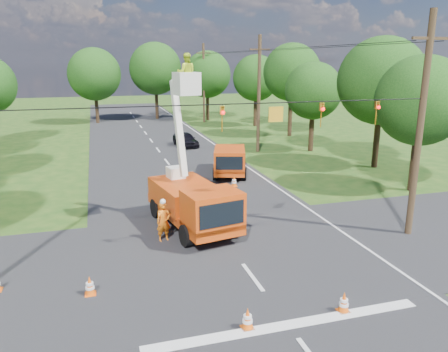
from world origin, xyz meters
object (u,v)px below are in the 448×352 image
object	(u,v)px
ground_worker	(164,222)
tree_far_c	(207,75)
pole_right_near	(420,126)
tree_right_b	(382,81)
pole_right_mid	(259,94)
pole_right_far	(204,83)
traffic_cone_2	(213,198)
distant_car	(186,139)
tree_far_b	(155,69)
traffic_cone_7	(226,163)
tree_right_c	(313,91)
traffic_cone_1	(344,302)
tree_right_d	(292,72)
traffic_cone_4	(90,286)
bucket_truck	(193,194)
traffic_cone_0	(248,319)
tree_far_a	(94,74)
second_truck	(230,160)
tree_right_e	(256,78)
tree_right_a	(421,101)
traffic_cone_3	(234,181)

from	to	relation	value
ground_worker	tree_far_c	size ratio (longest dim) A/B	0.20
pole_right_near	tree_right_b	xyz separation A→B (m)	(6.50, 12.00, 1.33)
pole_right_mid	pole_right_far	bearing A→B (deg)	90.00
traffic_cone_2	pole_right_near	size ratio (longest dim) A/B	0.07
distant_car	tree_far_b	world-z (taller)	tree_far_b
distant_car	tree_far_c	distance (m)	19.82
ground_worker	pole_right_far	distance (m)	39.42
traffic_cone_7	tree_right_c	distance (m)	11.27
traffic_cone_1	tree_right_d	world-z (taller)	tree_right_d
traffic_cone_4	pole_right_far	bearing A→B (deg)	70.98
bucket_truck	distant_car	xyz separation A→B (m)	(3.81, 20.56, -1.06)
traffic_cone_0	tree_far_b	world-z (taller)	tree_far_b
distant_car	tree_far_a	xyz separation A→B (m)	(-7.79, 18.85, 5.52)
pole_right_near	tree_far_c	distance (m)	42.02
bucket_truck	traffic_cone_0	size ratio (longest dim) A/B	11.59
bucket_truck	pole_right_far	xyz separation A→B (m)	(9.52, 36.41, 3.38)
second_truck	tree_right_b	xyz separation A→B (m)	(11.33, -0.89, 5.35)
traffic_cone_0	tree_right_e	xyz separation A→B (m)	(15.05, 39.99, 5.45)
ground_worker	traffic_cone_4	size ratio (longest dim) A/B	2.59
traffic_cone_2	tree_far_b	size ratio (longest dim) A/B	0.07
tree_right_b	tree_right_e	size ratio (longest dim) A/B	1.12
traffic_cone_0	traffic_cone_4	bearing A→B (deg)	143.19
traffic_cone_7	tree_far_a	world-z (taller)	tree_far_a
traffic_cone_2	tree_far_a	distance (m)	37.14
distant_car	tree_right_e	size ratio (longest dim) A/B	0.45
tree_right_c	tree_right_e	xyz separation A→B (m)	(0.60, 16.00, 0.50)
traffic_cone_0	tree_right_c	xyz separation A→B (m)	(14.45, 23.99, 4.95)
pole_right_near	tree_right_c	world-z (taller)	pole_right_near
bucket_truck	traffic_cone_4	distance (m)	7.18
ground_worker	tree_right_a	world-z (taller)	tree_right_a
distant_car	traffic_cone_4	bearing A→B (deg)	-117.11
traffic_cone_0	traffic_cone_4	size ratio (longest dim) A/B	1.00
ground_worker	tree_right_a	distance (m)	17.17
traffic_cone_0	traffic_cone_2	distance (m)	11.96
second_truck	traffic_cone_1	xyz separation A→B (m)	(-1.64, -17.89, -0.73)
ground_worker	traffic_cone_0	size ratio (longest dim) A/B	2.59
pole_right_mid	tree_right_b	distance (m)	10.39
bucket_truck	pole_right_far	world-z (taller)	pole_right_far
distant_car	traffic_cone_0	xyz separation A→B (m)	(-4.04, -29.14, -0.31)
pole_right_mid	tree_right_b	xyz separation A→B (m)	(6.50, -8.00, 1.33)
traffic_cone_0	tree_far_c	size ratio (longest dim) A/B	0.08
ground_worker	traffic_cone_3	world-z (taller)	ground_worker
traffic_cone_7	tree_right_a	bearing A→B (deg)	-42.84
tree_right_b	tree_far_b	world-z (taller)	tree_far_b
ground_worker	tree_right_e	distance (m)	36.82
distant_car	pole_right_mid	size ratio (longest dim) A/B	0.39
second_truck	distant_car	world-z (taller)	second_truck
traffic_cone_7	pole_right_mid	size ratio (longest dim) A/B	0.07
traffic_cone_7	pole_right_mid	xyz separation A→B (m)	(4.53, 5.16, 4.75)
ground_worker	tree_far_a	size ratio (longest dim) A/B	0.19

